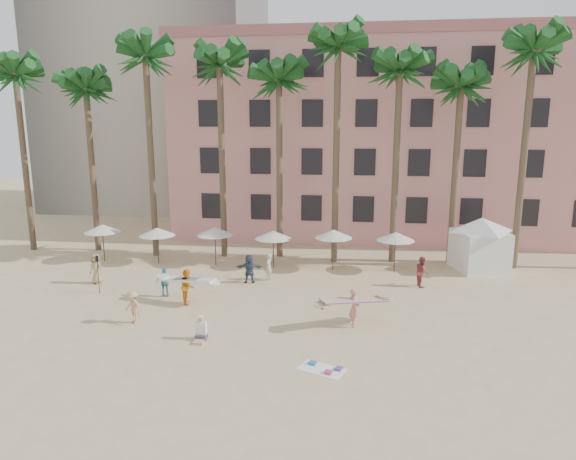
% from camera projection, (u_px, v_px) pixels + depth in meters
% --- Properties ---
extents(ground, '(120.00, 120.00, 0.00)m').
position_uv_depth(ground, '(251.00, 348.00, 22.26)').
color(ground, '#D1B789').
rests_on(ground, ground).
extents(pink_hotel, '(35.00, 14.00, 16.00)m').
position_uv_depth(pink_hotel, '(387.00, 140.00, 44.91)').
color(pink_hotel, '#DA9285').
rests_on(pink_hotel, ground).
extents(palm_row, '(44.40, 5.40, 16.30)m').
position_uv_depth(palm_row, '(300.00, 70.00, 34.02)').
color(palm_row, brown).
rests_on(palm_row, ground).
extents(umbrella_row, '(22.50, 2.70, 2.73)m').
position_uv_depth(umbrella_row, '(244.00, 233.00, 34.27)').
color(umbrella_row, '#332B23').
rests_on(umbrella_row, ground).
extents(cabana, '(5.53, 5.53, 3.50)m').
position_uv_depth(cabana, '(480.00, 239.00, 33.50)').
color(cabana, silver).
rests_on(cabana, ground).
extents(beach_towel, '(2.05, 1.62, 0.14)m').
position_uv_depth(beach_towel, '(323.00, 369.00, 20.34)').
color(beach_towel, white).
rests_on(beach_towel, ground).
extents(carrier_yellow, '(3.34, 2.29, 1.90)m').
position_uv_depth(carrier_yellow, '(354.00, 305.00, 24.40)').
color(carrier_yellow, tan).
rests_on(carrier_yellow, ground).
extents(carrier_white, '(3.24, 1.48, 1.90)m').
position_uv_depth(carrier_white, '(188.00, 285.00, 27.55)').
color(carrier_white, orange).
rests_on(carrier_white, ground).
extents(beachgoers, '(20.36, 8.68, 1.84)m').
position_uv_depth(beachgoers, '(230.00, 277.00, 29.52)').
color(beachgoers, teal).
rests_on(beachgoers, ground).
extents(paddle, '(0.18, 0.04, 2.23)m').
position_uv_depth(paddle, '(98.00, 269.00, 29.06)').
color(paddle, black).
rests_on(paddle, ground).
extents(seated_man, '(0.49, 0.85, 1.10)m').
position_uv_depth(seated_man, '(201.00, 332.00, 23.00)').
color(seated_man, '#3F3F4C').
rests_on(seated_man, ground).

